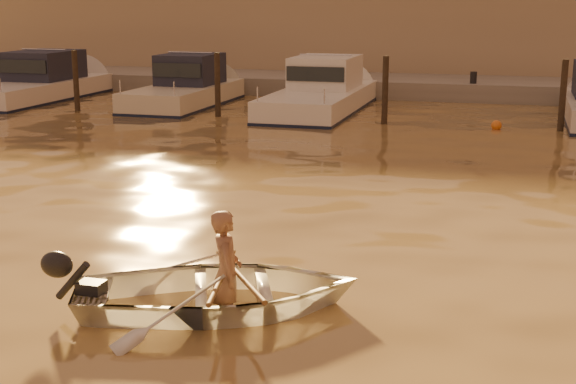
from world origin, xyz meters
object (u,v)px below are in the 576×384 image
(moored_boat_1, at_px, (184,88))
(moored_boat_2, at_px, (320,92))
(person, at_px, (227,272))
(moored_boat_0, at_px, (35,83))
(waterfront_building, at_px, (439,27))
(dinghy, at_px, (219,291))

(moored_boat_1, height_order, moored_boat_2, same)
(person, bearing_deg, moored_boat_0, 16.16)
(moored_boat_0, distance_m, waterfront_building, 17.53)
(dinghy, bearing_deg, person, -90.00)
(person, bearing_deg, moored_boat_1, 2.12)
(dinghy, bearing_deg, moored_boat_0, 15.91)
(moored_boat_0, relative_size, waterfront_building, 0.17)
(person, relative_size, moored_boat_2, 0.18)
(dinghy, relative_size, person, 2.22)
(person, height_order, moored_boat_0, moored_boat_0)
(person, distance_m, moored_boat_0, 22.26)
(person, distance_m, waterfront_building, 28.42)
(dinghy, height_order, moored_boat_2, moored_boat_2)
(moored_boat_1, height_order, waterfront_building, waterfront_building)
(moored_boat_0, bearing_deg, person, -51.22)
(dinghy, height_order, moored_boat_0, moored_boat_0)
(moored_boat_0, bearing_deg, moored_boat_1, 0.00)
(person, bearing_deg, moored_boat_2, -12.42)
(dinghy, distance_m, moored_boat_0, 22.23)
(person, relative_size, moored_boat_0, 0.19)
(waterfront_building, bearing_deg, person, -89.18)
(moored_boat_1, bearing_deg, moored_boat_2, 0.00)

